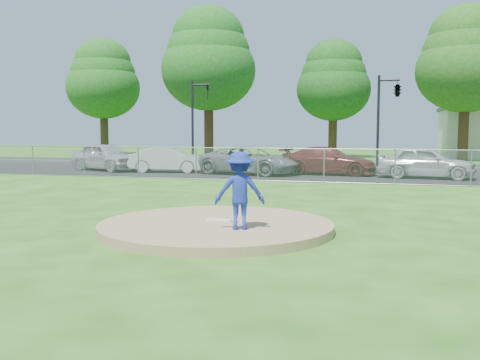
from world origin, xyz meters
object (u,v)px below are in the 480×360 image
object	(u,v)px
traffic_signal_left	(196,114)
parked_car_pearl	(426,162)
pitcher	(240,191)
parked_car_silver	(106,156)
parked_car_gray	(249,160)
tree_left	(208,58)
tree_right	(466,58)
traffic_signal_center	(396,92)
tree_center	(334,80)
parked_car_white	(168,160)
traffic_cone	(203,166)
parked_car_darkred	(328,161)
tree_far_left	(103,79)

from	to	relation	value
traffic_signal_left	parked_car_pearl	world-z (taller)	traffic_signal_left
pitcher	parked_car_silver	distance (m)	20.69
pitcher	parked_car_silver	xyz separation A→B (m)	(-12.64, 16.38, -0.22)
parked_car_gray	parked_car_pearl	distance (m)	8.75
tree_left	tree_right	world-z (taller)	tree_left
parked_car_gray	traffic_signal_center	bearing A→B (deg)	-34.56
pitcher	traffic_signal_center	bearing A→B (deg)	-116.37
tree_center	parked_car_gray	world-z (taller)	tree_center
parked_car_silver	parked_car_white	distance (m)	3.91
tree_right	traffic_cone	xyz separation A→B (m)	(-14.96, -16.35, -7.25)
tree_center	traffic_signal_center	bearing A→B (deg)	-67.51
traffic_signal_left	parked_car_silver	bearing A→B (deg)	-116.41
traffic_cone	parked_car_darkred	distance (m)	6.70
traffic_cone	parked_car_gray	xyz separation A→B (m)	(2.66, -0.27, 0.34)
parked_car_darkred	parked_car_pearl	bearing A→B (deg)	-95.04
tree_far_left	parked_car_white	distance (m)	23.27
tree_far_left	traffic_cone	world-z (taller)	tree_far_left
tree_far_left	pitcher	world-z (taller)	tree_far_left
tree_far_left	tree_left	xyz separation A→B (m)	(11.00, -2.00, 1.18)
pitcher	parked_car_white	bearing A→B (deg)	-79.99
tree_center	parked_car_pearl	size ratio (longest dim) A/B	2.18
parked_car_white	parked_car_gray	distance (m)	4.68
pitcher	parked_car_pearl	world-z (taller)	pitcher
tree_far_left	tree_right	bearing A→B (deg)	-1.85
traffic_signal_left	parked_car_silver	world-z (taller)	traffic_signal_left
traffic_cone	tree_right	bearing A→B (deg)	47.54
tree_right	traffic_signal_left	world-z (taller)	tree_right
pitcher	parked_car_gray	size ratio (longest dim) A/B	0.32
tree_center	tree_far_left	bearing A→B (deg)	-177.27
tree_left	parked_car_white	size ratio (longest dim) A/B	2.98
tree_center	parked_car_darkred	size ratio (longest dim) A/B	2.00
traffic_signal_left	traffic_cone	distance (m)	7.54
pitcher	traffic_cone	world-z (taller)	pitcher
tree_right	parked_car_pearl	xyz separation A→B (m)	(-3.56, -16.51, -6.87)
tree_far_left	parked_car_gray	xyz separation A→B (m)	(18.70, -17.62, -6.32)
tree_right	parked_car_white	distance (m)	24.64
traffic_signal_center	traffic_cone	bearing A→B (deg)	-147.41
tree_far_left	parked_car_pearl	world-z (taller)	tree_far_left
tree_far_left	tree_center	size ratio (longest dim) A/B	1.09
tree_center	traffic_cone	world-z (taller)	tree_center
parked_car_darkred	tree_right	bearing A→B (deg)	-22.72
tree_left	parked_car_pearl	distance (m)	23.81
tree_left	pitcher	xyz separation A→B (m)	(11.75, -31.67, -7.21)
parked_car_pearl	tree_left	bearing A→B (deg)	53.10
parked_car_gray	traffic_cone	bearing A→B (deg)	97.32
parked_car_silver	parked_car_gray	distance (m)	8.59
traffic_signal_center	parked_car_silver	world-z (taller)	traffic_signal_center
tree_center	parked_car_silver	distance (m)	22.02
tree_far_left	parked_car_white	bearing A→B (deg)	-51.22
traffic_signal_left	parked_car_white	size ratio (longest dim) A/B	1.33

